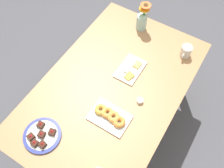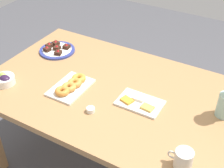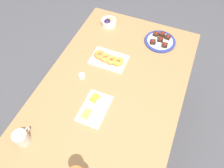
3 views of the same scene
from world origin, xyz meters
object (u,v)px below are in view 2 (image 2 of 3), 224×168
(coffee_mug, at_px, (183,159))
(jam_cup_honey, at_px, (91,110))
(dining_table, at_px, (112,100))
(cheese_platter, at_px, (139,103))
(dessert_plate, at_px, (57,50))
(grape_bowl, at_px, (4,80))
(croissant_platter, at_px, (71,86))

(coffee_mug, distance_m, jam_cup_honey, 0.58)
(dining_table, distance_m, cheese_platter, 0.23)
(dining_table, height_order, coffee_mug, coffee_mug)
(dining_table, relative_size, dessert_plate, 6.19)
(grape_bowl, distance_m, jam_cup_honey, 0.62)
(dining_table, distance_m, dessert_plate, 0.62)
(cheese_platter, bearing_deg, grape_bowl, 16.38)
(coffee_mug, bearing_deg, dessert_plate, -25.25)
(coffee_mug, bearing_deg, croissant_platter, -15.95)
(coffee_mug, height_order, dessert_plate, coffee_mug)
(dining_table, xyz_separation_m, grape_bowl, (0.62, 0.28, 0.12))
(cheese_platter, relative_size, jam_cup_honey, 5.42)
(grape_bowl, distance_m, croissant_platter, 0.43)
(jam_cup_honey, bearing_deg, croissant_platter, -28.25)
(dining_table, distance_m, grape_bowl, 0.69)
(cheese_platter, relative_size, croissant_platter, 0.93)
(coffee_mug, xyz_separation_m, dessert_plate, (1.16, -0.54, -0.04))
(croissant_platter, height_order, dessert_plate, dessert_plate)
(jam_cup_honey, bearing_deg, cheese_platter, -136.15)
(coffee_mug, bearing_deg, grape_bowl, -3.02)
(coffee_mug, distance_m, grape_bowl, 1.19)
(croissant_platter, relative_size, dessert_plate, 1.08)
(coffee_mug, relative_size, grape_bowl, 0.92)
(croissant_platter, xyz_separation_m, dessert_plate, (0.36, -0.32, -0.01))
(dining_table, bearing_deg, dessert_plate, -18.78)
(coffee_mug, relative_size, jam_cup_honey, 2.52)
(coffee_mug, xyz_separation_m, jam_cup_honey, (0.57, -0.11, -0.03))
(coffee_mug, xyz_separation_m, croissant_platter, (0.80, -0.23, -0.03))
(cheese_platter, distance_m, croissant_platter, 0.44)
(dining_table, xyz_separation_m, cheese_platter, (-0.21, 0.04, 0.10))
(grape_bowl, xyz_separation_m, cheese_platter, (-0.82, -0.24, -0.02))
(jam_cup_honey, bearing_deg, dining_table, -89.49)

